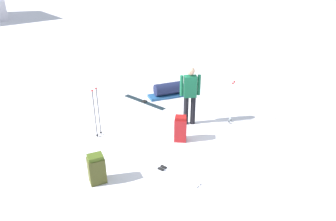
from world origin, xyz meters
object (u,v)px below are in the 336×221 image
object	(u,v)px
ski_pair_far	(144,102)
backpack_bright	(180,129)
skier_standing	(190,93)
gear_sled	(169,90)
ski_pair_near	(162,169)
ski_poles_planted_far	(232,101)
ski_poles_planted_near	(96,111)
backpack_large_dark	(97,169)

from	to	relation	value
ski_pair_far	backpack_bright	size ratio (longest dim) A/B	2.45
skier_standing	gear_sled	xyz separation A→B (m)	(1.00, 1.75, -0.73)
ski_pair_near	ski_poles_planted_far	distance (m)	2.99
ski_pair_near	ski_pair_far	size ratio (longest dim) A/B	1.14
skier_standing	ski_pair_near	bearing A→B (deg)	-155.47
skier_standing	backpack_bright	distance (m)	1.13
ski_pair_near	backpack_bright	world-z (taller)	backpack_bright
skier_standing	ski_pair_near	world-z (taller)	skier_standing
gear_sled	ski_pair_near	bearing A→B (deg)	-138.68
ski_poles_planted_near	backpack_bright	bearing A→B (deg)	-52.51
ski_pair_far	backpack_bright	xyz separation A→B (m)	(-0.95, -2.43, 0.33)
ski_pair_near	ski_poles_planted_far	xyz separation A→B (m)	(2.91, 0.12, 0.70)
ski_poles_planted_near	skier_standing	bearing A→B (deg)	-30.97
ski_pair_near	ski_poles_planted_near	distance (m)	2.37
ski_pair_near	gear_sled	xyz separation A→B (m)	(3.07, 2.70, 0.21)
ski_pair_near	ski_pair_far	xyz separation A→B (m)	(2.16, 2.95, 0.00)
ski_pair_near	backpack_large_dark	size ratio (longest dim) A/B	2.91
backpack_large_dark	backpack_bright	xyz separation A→B (m)	(2.46, -0.17, 0.02)
backpack_large_dark	ski_poles_planted_far	distance (m)	4.22
ski_pair_near	ski_poles_planted_near	bearing A→B (deg)	92.97
backpack_bright	ski_poles_planted_far	xyz separation A→B (m)	(1.70, -0.41, 0.36)
skier_standing	ski_poles_planted_near	xyz separation A→B (m)	(-2.18, 1.31, -0.20)
backpack_large_dark	ski_pair_far	bearing A→B (deg)	33.49
ski_poles_planted_near	ski_poles_planted_far	distance (m)	3.70
ski_pair_near	backpack_large_dark	bearing A→B (deg)	150.90
skier_standing	gear_sled	bearing A→B (deg)	60.25
ski_pair_far	ski_poles_planted_near	distance (m)	2.49
backpack_bright	skier_standing	bearing A→B (deg)	26.11
backpack_large_dark	backpack_bright	distance (m)	2.47
backpack_bright	gear_sled	size ratio (longest dim) A/B	0.48
gear_sled	backpack_large_dark	bearing A→B (deg)	-155.13
ski_poles_planted_far	ski_pair_near	bearing A→B (deg)	-177.71
ski_pair_near	ski_poles_planted_far	bearing A→B (deg)	2.29
backpack_large_dark	backpack_bright	world-z (taller)	backpack_bright
backpack_bright	ski_poles_planted_near	bearing A→B (deg)	127.49
ski_poles_planted_near	gear_sled	size ratio (longest dim) A/B	0.94
backpack_large_dark	gear_sled	xyz separation A→B (m)	(4.32, 2.00, -0.11)
backpack_bright	gear_sled	bearing A→B (deg)	49.48
skier_standing	backpack_bright	bearing A→B (deg)	-153.89
ski_pair_near	backpack_bright	distance (m)	1.36
ski_pair_near	gear_sled	bearing A→B (deg)	41.32
ski_pair_far	gear_sled	bearing A→B (deg)	-15.52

